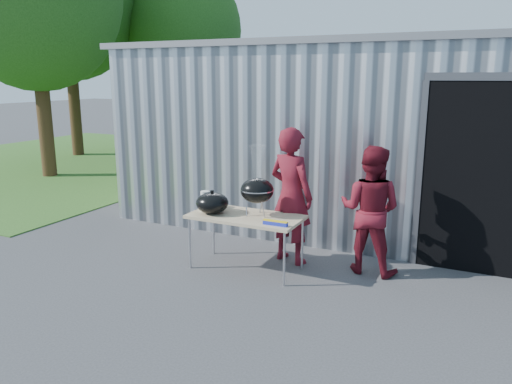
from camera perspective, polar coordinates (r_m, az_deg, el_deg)
The scene contains 12 objects.
ground at distance 6.49m, azimuth -3.49°, elevation -10.09°, with size 80.00×80.00×0.00m, color #3A3A3D.
building at distance 10.04m, azimuth 14.12°, elevation 6.91°, with size 8.20×6.20×3.10m.
grass_patch at distance 16.56m, azimuth -20.83°, elevation 3.41°, with size 10.00×12.00×0.02m, color #2D591E.
tree_far at distance 17.11m, azimuth -8.20°, elevation 17.75°, with size 3.69×3.69×6.11m.
folding_table at distance 6.64m, azimuth -1.17°, elevation -3.02°, with size 1.50×0.75×0.75m.
kettle_grill at distance 6.53m, azimuth 0.12°, elevation 0.84°, with size 0.45×0.45×0.94m.
grill_lid at distance 6.72m, azimuth -5.02°, elevation -1.25°, with size 0.44×0.44×0.32m.
paper_towels at distance 6.84m, azimuth -5.83°, elevation -1.05°, with size 0.12×0.12×0.28m, color white.
white_tub at distance 7.03m, azimuth -4.47°, elevation -1.38°, with size 0.20×0.15×0.10m, color white.
foil_box at distance 6.19m, azimuth 2.21°, elevation -3.56°, with size 0.32×0.06×0.06m.
person_cook at distance 6.88m, azimuth 4.02°, elevation -0.43°, with size 0.69×0.45×1.89m, color maroon.
person_bystander at distance 6.70m, azimuth 12.90°, elevation -2.00°, with size 0.82×0.64×1.69m, color maroon.
Camera 1 is at (2.94, -5.19, 2.55)m, focal length 35.00 mm.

